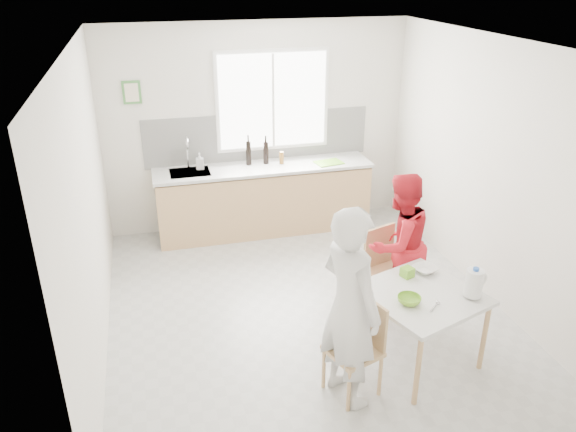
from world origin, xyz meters
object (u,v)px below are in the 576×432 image
chair_left (359,343)px  person_white (350,307)px  chair_far (385,266)px  milk_jug (474,283)px  bowl_green (409,300)px  wine_bottle_b (266,153)px  wine_bottle_a (249,153)px  dining_table (421,301)px  bowl_white (425,269)px  person_red (399,244)px

chair_left → person_white: (-0.12, -0.04, 0.40)m
chair_left → chair_far: chair_far is taller
person_white → milk_jug: 1.17m
bowl_green → wine_bottle_b: (-0.51, 3.23, 0.33)m
wine_bottle_a → chair_far: bearing=-66.4°
person_white → milk_jug: (1.16, 0.10, -0.01)m
milk_jug → wine_bottle_a: size_ratio=0.84×
dining_table → bowl_white: 0.40m
person_white → milk_jug: person_white is taller
dining_table → bowl_green: (-0.17, -0.11, 0.11)m
bowl_white → milk_jug: size_ratio=0.80×
bowl_green → person_white: bearing=-165.8°
bowl_white → person_white: bearing=-148.4°
dining_table → person_red: (0.17, 0.84, 0.11)m
chair_left → wine_bottle_a: 3.42m
chair_far → person_red: bearing=-43.0°
wine_bottle_b → wine_bottle_a: bearing=176.2°
chair_far → wine_bottle_b: (-0.75, 2.23, 0.58)m
chair_far → bowl_white: size_ratio=4.17×
chair_far → chair_left: bearing=-141.7°
person_white → bowl_green: 0.62m
dining_table → chair_left: 0.71m
chair_far → wine_bottle_b: bearing=89.8°
dining_table → bowl_white: bowl_white is taller
person_white → wine_bottle_b: person_white is taller
bowl_white → wine_bottle_a: 3.03m
milk_jug → chair_far: bearing=88.6°
milk_jug → person_red: bearing=84.0°
milk_jug → wine_bottle_b: 3.46m
dining_table → bowl_white: bearing=58.7°
person_white → person_red: (0.93, 1.10, -0.11)m
bowl_green → wine_bottle_a: (-0.74, 3.24, 0.34)m
person_red → milk_jug: size_ratio=5.61×
chair_left → bowl_white: bearing=104.2°
bowl_green → bowl_white: (0.38, 0.45, -0.01)m
chair_far → bowl_white: 0.62m
chair_left → wine_bottle_b: wine_bottle_b is taller
bowl_green → wine_bottle_a: wine_bottle_a is taller
wine_bottle_a → bowl_white: bearing=-68.2°
person_white → bowl_white: (0.97, 0.59, -0.13)m
person_red → bowl_green: (-0.34, -0.95, -0.01)m
wine_bottle_b → bowl_green: bearing=-80.9°
chair_far → person_white: person_white is taller
chair_far → dining_table: bearing=-113.2°
bowl_green → person_red: bearing=70.2°
chair_left → dining_table: bearing=90.0°
chair_far → person_red: size_ratio=0.59×
dining_table → wine_bottle_a: bearing=106.3°
wine_bottle_a → wine_bottle_b: 0.23m
chair_far → wine_bottle_a: bearing=94.8°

